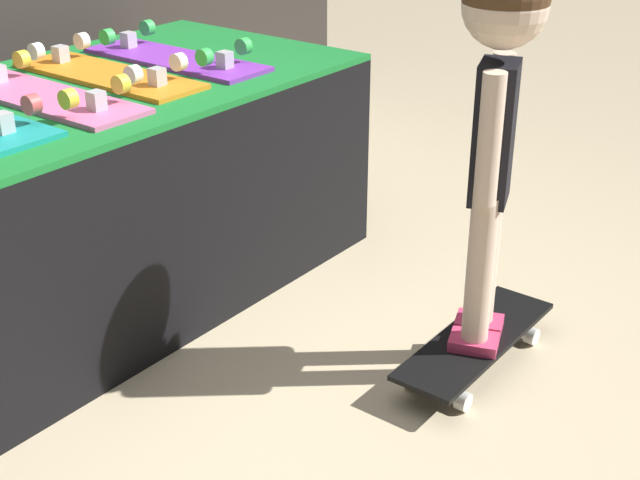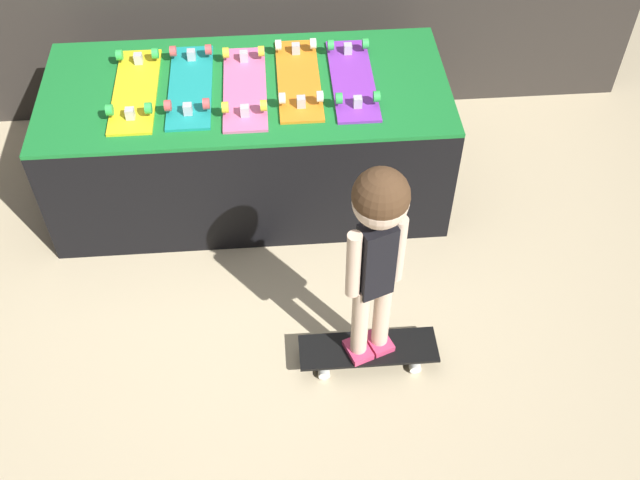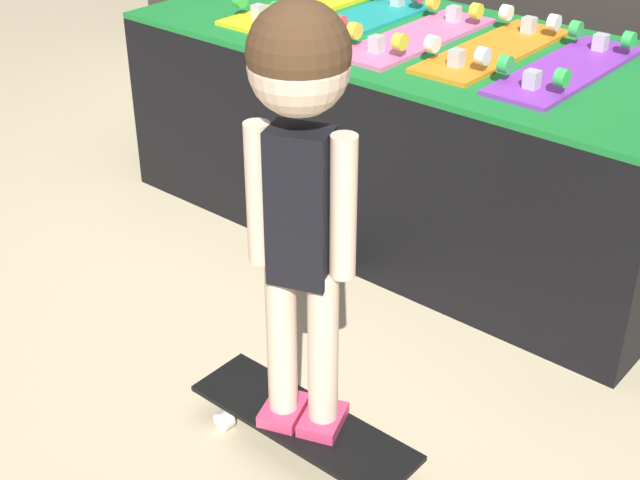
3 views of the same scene
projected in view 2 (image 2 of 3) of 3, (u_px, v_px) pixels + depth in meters
name	position (u px, v px, depth m)	size (l,w,h in m)	color
ground_plane	(256.00, 271.00, 3.74)	(16.00, 16.00, 0.00)	beige
display_rack	(250.00, 140.00, 3.90)	(1.99, 0.90, 0.68)	black
skateboard_yellow_on_rack	(135.00, 89.00, 3.60)	(0.21, 0.67, 0.09)	yellow
skateboard_teal_on_rack	(190.00, 85.00, 3.63)	(0.21, 0.67, 0.09)	teal
skateboard_pink_on_rack	(245.00, 86.00, 3.62)	(0.21, 0.67, 0.09)	pink
skateboard_orange_on_rack	(298.00, 78.00, 3.66)	(0.21, 0.67, 0.09)	orange
skateboard_purple_on_rack	(352.00, 78.00, 3.66)	(0.21, 0.67, 0.09)	purple
skateboard_on_floor	(368.00, 350.00, 3.34)	(0.62, 0.19, 0.09)	black
child	(378.00, 236.00, 2.78)	(0.24, 0.21, 1.05)	#E03D6B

